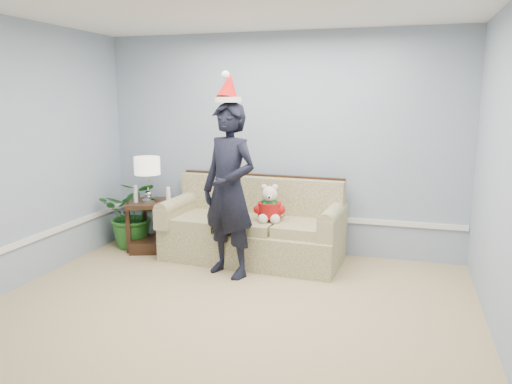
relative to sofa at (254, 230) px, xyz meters
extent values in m
cube|color=tan|center=(0.20, -2.06, -0.36)|extent=(4.50, 5.00, 0.02)
cube|color=#91A7B9|center=(0.20, 0.45, 1.00)|extent=(4.50, 0.02, 2.70)
cube|color=white|center=(0.20, 0.42, 0.10)|extent=(4.48, 0.03, 0.06)
cube|color=brown|center=(0.00, -0.06, -0.15)|extent=(2.14, 1.02, 0.40)
cube|color=brown|center=(-0.65, -0.11, 0.11)|extent=(0.66, 0.75, 0.12)
cube|color=brown|center=(0.00, -0.11, 0.11)|extent=(0.66, 0.75, 0.12)
cube|color=brown|center=(0.65, -0.11, 0.11)|extent=(0.66, 0.75, 0.12)
cube|color=brown|center=(0.00, 0.28, 0.33)|extent=(2.10, 0.32, 0.56)
cube|color=black|center=(0.00, 0.35, 0.61)|extent=(2.09, 0.18, 0.05)
cube|color=brown|center=(-0.96, -0.06, 0.17)|extent=(0.23, 0.91, 0.24)
cube|color=brown|center=(0.96, -0.06, 0.17)|extent=(0.23, 0.91, 0.24)
cube|color=#352113|center=(-1.30, -0.03, 0.26)|extent=(0.80, 0.74, 0.05)
cube|color=#352113|center=(-1.30, -0.03, -0.27)|extent=(0.72, 0.66, 0.15)
cube|color=#352113|center=(-1.56, -0.24, -0.03)|extent=(0.07, 0.07, 0.63)
cube|color=#352113|center=(-1.03, -0.24, -0.03)|extent=(0.07, 0.07, 0.63)
cube|color=#352113|center=(-1.56, 0.18, -0.03)|extent=(0.07, 0.07, 0.63)
cube|color=#352113|center=(-1.03, 0.18, -0.03)|extent=(0.07, 0.07, 0.63)
cylinder|color=silver|center=(-1.35, -0.09, 0.30)|extent=(0.15, 0.15, 0.03)
sphere|color=silver|center=(-1.35, -0.09, 0.39)|extent=(0.09, 0.09, 0.09)
cylinder|color=silver|center=(-1.35, -0.09, 0.53)|extent=(0.02, 0.02, 0.32)
cylinder|color=white|center=(-1.35, -0.09, 0.74)|extent=(0.32, 0.32, 0.22)
cylinder|color=silver|center=(-1.48, -0.16, 0.35)|extent=(0.05, 0.05, 0.12)
cylinder|color=white|center=(-1.48, -0.16, 0.45)|extent=(0.05, 0.05, 0.10)
cylinder|color=silver|center=(-1.04, -0.16, 0.35)|extent=(0.05, 0.05, 0.12)
cylinder|color=white|center=(-1.04, -0.16, 0.45)|extent=(0.05, 0.05, 0.10)
imported|color=#216020|center=(-1.63, 0.02, 0.09)|extent=(0.95, 0.88, 0.88)
imported|color=black|center=(-0.09, -0.61, 0.59)|extent=(0.81, 0.68, 1.88)
cylinder|color=white|center=(-0.09, -0.61, 1.55)|extent=(0.33, 0.33, 0.05)
cone|color=red|center=(-0.09, -0.59, 1.69)|extent=(0.29, 0.34, 0.32)
sphere|color=white|center=(-0.09, -0.68, 1.80)|extent=(0.08, 0.08, 0.08)
sphere|color=white|center=(0.23, -0.14, 0.30)|extent=(0.25, 0.25, 0.25)
cylinder|color=red|center=(0.23, -0.14, 0.30)|extent=(0.32, 0.32, 0.18)
cylinder|color=#136929|center=(0.23, -0.14, 0.40)|extent=(0.21, 0.21, 0.03)
sphere|color=white|center=(0.16, -0.25, 0.22)|extent=(0.12, 0.12, 0.12)
sphere|color=white|center=(0.30, -0.25, 0.22)|extent=(0.12, 0.12, 0.12)
sphere|color=white|center=(0.23, -0.15, 0.48)|extent=(0.18, 0.18, 0.18)
sphere|color=black|center=(0.23, -0.26, 0.47)|extent=(0.03, 0.03, 0.03)
sphere|color=white|center=(0.17, -0.14, 0.56)|extent=(0.07, 0.07, 0.07)
sphere|color=white|center=(0.29, -0.14, 0.56)|extent=(0.07, 0.07, 0.07)
camera|label=1|loc=(1.69, -5.55, 1.57)|focal=35.00mm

